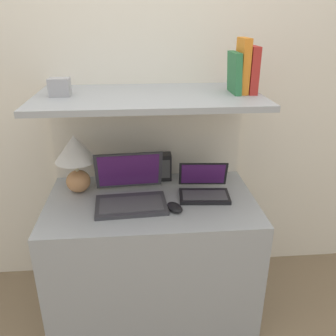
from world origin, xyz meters
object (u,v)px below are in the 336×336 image
at_px(shelf_gadget, 60,87).
at_px(book_orange, 243,66).
at_px(book_red, 251,70).
at_px(book_green, 234,73).
at_px(table_lamp, 76,156).
at_px(laptop_small, 204,189).
at_px(computer_mouse, 175,207).
at_px(laptop_large, 130,193).
at_px(router_box, 162,167).

bearing_deg(shelf_gadget, book_orange, 0.00).
xyz_separation_m(book_red, book_green, (-0.08, 0.00, -0.01)).
height_order(table_lamp, shelf_gadget, shelf_gadget).
distance_m(laptop_small, computer_mouse, 0.23).
bearing_deg(table_lamp, laptop_small, -8.76).
bearing_deg(laptop_small, shelf_gadget, 176.59).
bearing_deg(book_orange, laptop_large, -171.72).
bearing_deg(laptop_large, table_lamp, 153.04).
bearing_deg(shelf_gadget, table_lamp, 66.80).
relative_size(table_lamp, shelf_gadget, 3.37).
bearing_deg(book_green, laptop_large, -171.14).
xyz_separation_m(router_box, book_green, (0.34, -0.18, 0.56)).
relative_size(book_orange, book_green, 1.32).
height_order(book_red, book_green, book_red).
bearing_deg(book_green, router_box, 151.96).
distance_m(laptop_large, computer_mouse, 0.25).
relative_size(router_box, shelf_gadget, 1.65).
height_order(router_box, shelf_gadget, shelf_gadget).
distance_m(laptop_large, book_green, 0.79).
xyz_separation_m(router_box, shelf_gadget, (-0.50, -0.18, 0.50)).
height_order(laptop_small, book_green, book_green).
bearing_deg(book_orange, laptop_small, -166.23).
xyz_separation_m(laptop_large, book_green, (0.53, 0.08, 0.59)).
distance_m(table_lamp, shelf_gadget, 0.38).
height_order(computer_mouse, book_red, book_red).
bearing_deg(shelf_gadget, laptop_small, -3.41).
distance_m(book_red, book_orange, 0.05).
relative_size(computer_mouse, router_box, 0.78).
relative_size(table_lamp, router_box, 2.04).
bearing_deg(router_box, book_green, -28.04).
bearing_deg(laptop_large, laptop_small, 5.83).
relative_size(computer_mouse, book_red, 0.56).
bearing_deg(computer_mouse, shelf_gadget, 160.13).
distance_m(laptop_large, router_box, 0.32).
height_order(router_box, book_green, book_green).
xyz_separation_m(table_lamp, router_box, (0.47, 0.12, -0.13)).
xyz_separation_m(table_lamp, laptop_large, (0.28, -0.14, -0.15)).
xyz_separation_m(laptop_small, shelf_gadget, (-0.70, 0.04, 0.55)).
height_order(laptop_small, book_red, book_red).
height_order(laptop_small, shelf_gadget, shelf_gadget).
distance_m(computer_mouse, book_green, 0.72).
bearing_deg(table_lamp, book_orange, -4.21).
distance_m(table_lamp, book_green, 0.92).
height_order(laptop_large, shelf_gadget, shelf_gadget).
xyz_separation_m(laptop_small, book_orange, (0.17, 0.04, 0.63)).
xyz_separation_m(table_lamp, book_green, (0.81, -0.06, 0.43)).
xyz_separation_m(computer_mouse, shelf_gadget, (-0.53, 0.19, 0.57)).
height_order(laptop_small, book_orange, book_orange).
bearing_deg(computer_mouse, book_orange, 29.07).
bearing_deg(table_lamp, laptop_large, -26.96).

